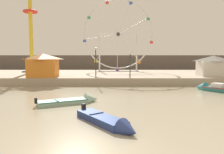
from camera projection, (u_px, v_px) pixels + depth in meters
name	position (u px, v px, depth m)	size (l,w,h in m)	color
ground_plane	(87.00, 149.00, 8.79)	(240.00, 240.00, 0.00)	gray
quay_promenade	(105.00, 76.00, 37.65)	(110.00, 19.18, 1.04)	tan
distant_town_skyline	(108.00, 63.00, 62.56)	(140.00, 3.00, 4.40)	#564C47
motorboat_seafoam	(74.00, 101.00, 17.63)	(4.99, 3.21, 1.14)	#93BCAD
motorboat_teal_painted	(213.00, 88.00, 24.08)	(4.28, 5.05, 1.36)	teal
motorboat_navy_blue	(108.00, 122.00, 11.72)	(3.80, 4.61, 1.05)	navy
ferris_wheel_white_frame	(117.00, 35.00, 41.65)	(13.66, 1.20, 14.02)	silver
drop_tower_yellow_tower	(30.00, 33.00, 39.56)	(2.80, 2.80, 14.51)	gold
carnival_booth_orange_canopy	(42.00, 65.00, 29.94)	(4.43, 4.04, 3.28)	orange
carnival_booth_white_ticket	(212.00, 65.00, 31.73)	(4.61, 2.99, 3.00)	silver
promenade_lamp_near	(129.00, 61.00, 28.47)	(0.32, 0.32, 3.48)	#2D2D33
promenade_lamp_far	(95.00, 58.00, 28.57)	(0.32, 0.32, 4.07)	#2D2D33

